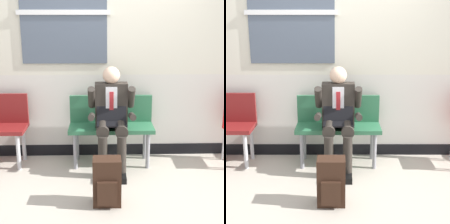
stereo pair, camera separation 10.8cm
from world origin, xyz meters
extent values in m
plane|color=#B2A899|center=(0.00, 0.00, 0.00)|extent=(18.00, 18.00, 0.00)
cube|color=beige|center=(0.00, 0.77, 2.02)|extent=(5.81, 0.12, 1.81)
cube|color=beige|center=(0.00, 0.77, 0.63)|extent=(5.81, 0.12, 0.96)
cube|color=black|center=(0.00, 0.77, 0.08)|extent=(5.81, 0.14, 0.15)
cube|color=#4C5666|center=(-0.59, 0.70, 1.89)|extent=(1.07, 0.02, 1.25)
cube|color=silver|center=(-0.59, 0.69, 1.89)|extent=(1.15, 0.03, 0.06)
cube|color=#2D6B47|center=(-0.01, 0.42, 0.49)|extent=(1.06, 0.42, 0.05)
cube|color=#2D6B47|center=(-0.01, 0.60, 0.69)|extent=(1.06, 0.04, 0.35)
cylinder|color=gray|center=(-0.46, 0.27, 0.23)|extent=(0.05, 0.05, 0.46)
cylinder|color=gray|center=(-0.46, 0.57, 0.23)|extent=(0.05, 0.05, 0.46)
cylinder|color=gray|center=(0.45, 0.27, 0.23)|extent=(0.05, 0.05, 0.46)
cylinder|color=gray|center=(0.45, 0.57, 0.23)|extent=(0.05, 0.05, 0.46)
cylinder|color=#B7B7BC|center=(-1.16, 0.27, 0.23)|extent=(0.05, 0.05, 0.46)
cylinder|color=#B7B7BC|center=(-1.16, 0.57, 0.23)|extent=(0.05, 0.05, 0.46)
cylinder|color=#2D2823|center=(-0.12, 0.21, 0.56)|extent=(0.15, 0.40, 0.15)
cylinder|color=#2D2823|center=(-0.12, 0.02, 0.26)|extent=(0.11, 0.11, 0.51)
cube|color=black|center=(-0.12, -0.04, 0.04)|extent=(0.10, 0.26, 0.07)
cylinder|color=#2D2823|center=(0.10, 0.21, 0.56)|extent=(0.15, 0.40, 0.15)
cylinder|color=#2D2823|center=(0.10, 0.02, 0.26)|extent=(0.11, 0.11, 0.51)
cube|color=black|center=(0.10, -0.04, 0.04)|extent=(0.10, 0.26, 0.07)
cube|color=#2D2823|center=(-0.01, 0.42, 0.79)|extent=(0.40, 0.18, 0.55)
cube|color=silver|center=(-0.01, 0.32, 0.84)|extent=(0.14, 0.01, 0.38)
cube|color=#B22328|center=(-0.01, 0.32, 0.81)|extent=(0.05, 0.01, 0.33)
sphere|color=beige|center=(-0.01, 0.42, 1.16)|extent=(0.21, 0.21, 0.21)
cylinder|color=#2D2823|center=(-0.25, 0.35, 0.90)|extent=(0.09, 0.25, 0.30)
cylinder|color=#2D2823|center=(-0.25, 0.18, 0.71)|extent=(0.08, 0.27, 0.12)
cylinder|color=#2D2823|center=(0.23, 0.35, 0.90)|extent=(0.09, 0.25, 0.30)
cylinder|color=#2D2823|center=(0.23, 0.18, 0.71)|extent=(0.08, 0.27, 0.12)
cube|color=black|center=(-0.01, 0.18, 0.61)|extent=(0.36, 0.22, 0.02)
cube|color=black|center=(-0.01, 0.31, 0.72)|extent=(0.36, 0.08, 0.21)
cube|color=#331E14|center=(-0.08, -0.57, 0.25)|extent=(0.28, 0.19, 0.50)
cube|color=#331E14|center=(-0.08, -0.68, 0.17)|extent=(0.20, 0.04, 0.25)
cylinder|color=#A5A5AA|center=(1.48, 0.49, 0.22)|extent=(0.02, 0.02, 0.44)
camera|label=1|loc=(-0.12, -3.62, 1.83)|focal=54.00mm
camera|label=2|loc=(-0.01, -3.63, 1.83)|focal=54.00mm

